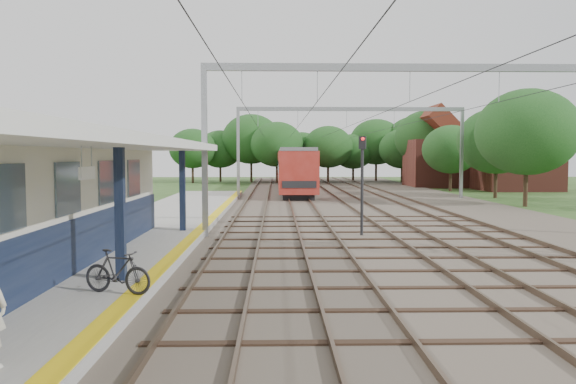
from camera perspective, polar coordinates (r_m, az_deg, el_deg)
name	(u,v)px	position (r m, az deg, el deg)	size (l,w,h in m)	color
ballast_bed	(367,205)	(38.14, 8.06, -1.27)	(18.00, 90.00, 0.10)	#473D33
platform	(137,238)	(22.38, -15.10, -4.57)	(5.00, 52.00, 0.35)	gray
yellow_stripe	(196,234)	(21.92, -9.37, -4.18)	(0.45, 52.00, 0.01)	yellow
station_building	(14,207)	(16.03, -26.05, -1.34)	(3.41, 18.00, 3.40)	beige
canopy	(40,143)	(14.62, -23.92, 4.54)	(6.40, 20.00, 3.44)	#0F1932
rail_tracks	(330,203)	(37.80, 4.31, -1.10)	(11.80, 88.00, 0.15)	brown
catenary_system	(371,118)	(33.31, 8.41, 7.41)	(17.22, 88.00, 7.00)	gray
tree_band	(328,142)	(64.91, 4.08, 5.11)	(31.72, 30.88, 8.82)	#382619
house_near	(517,159)	(58.29, 22.20, 3.10)	(7.00, 6.12, 7.89)	brown
house_far	(446,157)	(62.20, 15.76, 3.49)	(8.00, 6.12, 8.66)	brown
bicycle	(117,272)	(12.84, -16.94, -7.75)	(0.46, 1.62, 0.97)	black
train	(292,167)	(57.86, 0.40, 2.54)	(2.92, 36.39, 3.84)	black
signal_post	(362,175)	(22.96, 7.54, 1.70)	(0.32, 0.29, 4.13)	black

